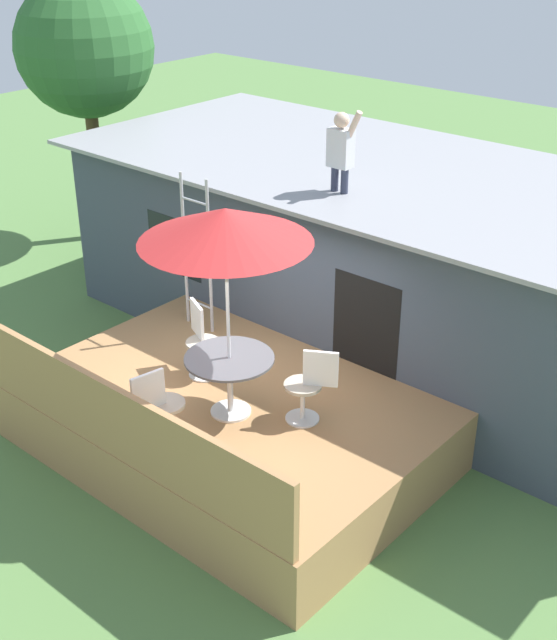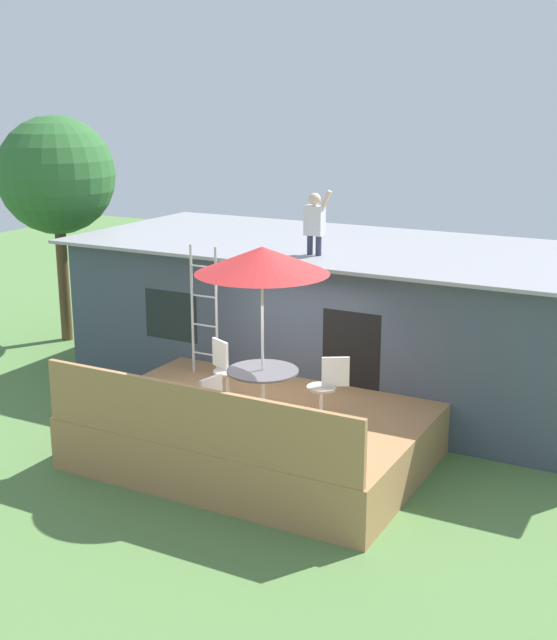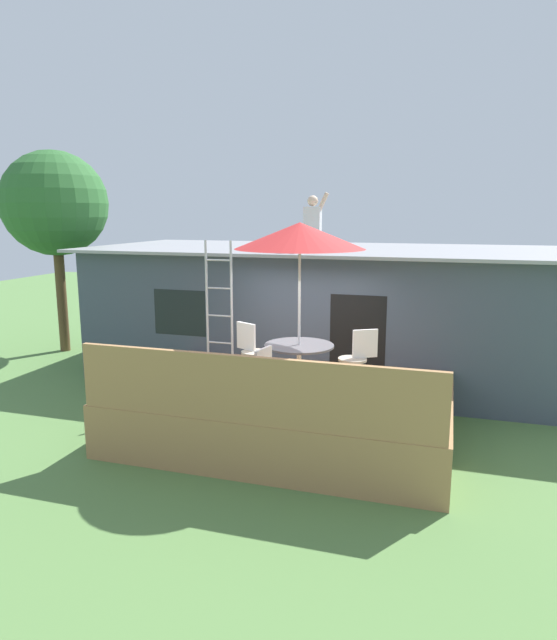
# 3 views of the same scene
# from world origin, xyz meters

# --- Properties ---
(ground_plane) EXTENTS (40.00, 40.00, 0.00)m
(ground_plane) POSITION_xyz_m (0.00, 0.00, 0.00)
(ground_plane) COLOR #567F42
(house) EXTENTS (10.50, 4.50, 2.75)m
(house) POSITION_xyz_m (-0.00, 3.60, 1.38)
(house) COLOR #424C5B
(house) RESTS_ON ground
(deck) EXTENTS (4.99, 3.52, 0.80)m
(deck) POSITION_xyz_m (0.00, 0.00, 0.40)
(deck) COLOR #A87A4C
(deck) RESTS_ON ground
(deck_railing) EXTENTS (4.89, 0.08, 0.90)m
(deck_railing) POSITION_xyz_m (0.00, -1.71, 1.25)
(deck_railing) COLOR #A87A4C
(deck_railing) RESTS_ON deck
(patio_table) EXTENTS (1.04, 1.04, 0.74)m
(patio_table) POSITION_xyz_m (0.26, -0.28, 1.39)
(patio_table) COLOR silver
(patio_table) RESTS_ON deck
(patio_umbrella) EXTENTS (1.90, 1.90, 2.54)m
(patio_umbrella) POSITION_xyz_m (0.26, -0.28, 3.15)
(patio_umbrella) COLOR silver
(patio_umbrella) RESTS_ON deck
(step_ladder) EXTENTS (0.52, 0.04, 2.20)m
(step_ladder) POSITION_xyz_m (-1.59, 1.03, 1.90)
(step_ladder) COLOR silver
(step_ladder) RESTS_ON deck
(person_figure) EXTENTS (0.47, 0.20, 1.11)m
(person_figure) POSITION_xyz_m (-0.19, 2.34, 3.35)
(person_figure) COLOR #33384C
(person_figure) RESTS_ON house
(patio_chair_left) EXTENTS (0.59, 0.44, 0.92)m
(patio_chair_left) POSITION_xyz_m (-0.65, 0.15, 1.26)
(patio_chair_left) COLOR silver
(patio_chair_left) RESTS_ON deck
(patio_chair_right) EXTENTS (0.57, 0.44, 0.92)m
(patio_chair_right) POSITION_xyz_m (1.05, 0.19, 1.26)
(patio_chair_right) COLOR silver
(patio_chair_right) RESTS_ON deck
(patio_chair_near) EXTENTS (0.44, 0.62, 0.92)m
(patio_chair_near) POSITION_xyz_m (0.08, -1.21, 1.26)
(patio_chair_near) COLOR silver
(patio_chair_near) RESTS_ON deck
(backyard_tree) EXTENTS (2.55, 2.55, 4.98)m
(backyard_tree) POSITION_xyz_m (-7.00, 3.56, 3.68)
(backyard_tree) COLOR brown
(backyard_tree) RESTS_ON ground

